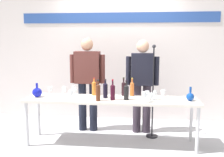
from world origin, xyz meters
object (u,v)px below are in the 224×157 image
wine_glass_left_0 (71,93)px  wine_glass_left_2 (74,88)px  wine_bottle_6 (105,90)px  wine_glass_right_0 (155,94)px  wine_glass_right_4 (151,96)px  wine_bottle_0 (124,88)px  wine_glass_left_4 (64,89)px  decanter_blue_left (37,92)px  wine_glass_right_3 (163,92)px  wine_bottle_5 (94,88)px  wine_bottle_2 (126,92)px  wine_bottle_3 (132,88)px  wine_bottle_1 (98,92)px  presenter_left (88,78)px  wine_glass_right_2 (144,95)px  display_table (111,102)px  wine_glass_left_1 (51,89)px  microphone_stand (153,107)px  wine_glass_left_3 (75,90)px  presenter_right (142,81)px  wine_bottle_4 (113,91)px  decanter_blue_right (190,96)px  wine_glass_right_1 (147,93)px

wine_glass_left_0 → wine_glass_left_2: wine_glass_left_2 is taller
wine_bottle_6 → wine_glass_right_0: size_ratio=2.14×
wine_glass_right_4 → wine_bottle_6: bearing=164.3°
wine_bottle_0 → wine_glass_left_2: bearing=-176.3°
wine_glass_left_4 → wine_glass_left_0: bearing=-57.2°
decanter_blue_left → wine_glass_right_3: decanter_blue_left is taller
wine_bottle_5 → wine_glass_left_2: 0.33m
wine_bottle_2 → wine_bottle_3: bearing=74.8°
wine_bottle_1 → wine_glass_right_3: bearing=17.1°
presenter_left → wine_glass_right_2: 1.27m
wine_bottle_1 → wine_glass_left_2: wine_bottle_1 is taller
display_table → wine_glass_right_0: 0.69m
presenter_left → wine_glass_left_1: 0.70m
microphone_stand → wine_glass_left_3: bearing=-164.7°
wine_bottle_0 → wine_bottle_2: bearing=-78.7°
decanter_blue_left → wine_glass_left_2: decanter_blue_left is taller
wine_glass_left_0 → wine_bottle_0: bearing=27.9°
wine_glass_left_3 → display_table: bearing=-2.5°
wine_glass_right_2 → presenter_right: bearing=91.7°
wine_bottle_1 → wine_bottle_3: bearing=39.1°
decanter_blue_left → wine_glass_left_3: (0.60, 0.05, 0.03)m
wine_bottle_4 → wine_glass_left_1: wine_bottle_4 is taller
wine_glass_left_2 → wine_glass_right_0: wine_glass_left_2 is taller
wine_bottle_5 → microphone_stand: 1.03m
presenter_right → wine_glass_right_0: (0.19, -0.59, -0.10)m
wine_glass_left_1 → decanter_blue_right: bearing=-3.8°
wine_bottle_5 → wine_glass_right_2: bearing=-27.7°
wine_bottle_4 → wine_glass_left_0: bearing=-172.0°
display_table → wine_glass_right_3: bearing=9.0°
wine_bottle_1 → wine_bottle_2: (0.41, 0.11, -0.01)m
wine_glass_right_1 → wine_glass_right_2: size_ratio=0.89×
decanter_blue_left → wine_glass_left_0: 0.61m
wine_bottle_4 → wine_bottle_5: wine_bottle_4 is taller
display_table → wine_glass_left_3: 0.60m
presenter_right → wine_bottle_1: bearing=-131.3°
display_table → wine_glass_right_2: wine_glass_right_2 is taller
wine_bottle_0 → wine_glass_left_4: 0.97m
wine_glass_right_0 → wine_glass_right_2: 0.25m
wine_bottle_0 → wine_glass_right_2: wine_bottle_0 is taller
presenter_right → wine_glass_left_2: 1.19m
decanter_blue_left → wine_bottle_4: 1.22m
wine_bottle_2 → wine_glass_right_4: bearing=-15.9°
decanter_blue_left → wine_bottle_3: size_ratio=0.76×
wine_bottle_0 → wine_bottle_3: size_ratio=1.02×
wine_bottle_2 → wine_glass_left_4: 1.04m
wine_glass_left_0 → wine_glass_left_2: 0.36m
presenter_left → decanter_blue_left: bearing=-139.1°
decanter_blue_right → wine_glass_left_4: bearing=175.8°
wine_bottle_5 → wine_glass_left_0: 0.48m
wine_bottle_5 → wine_bottle_4: bearing=-42.1°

